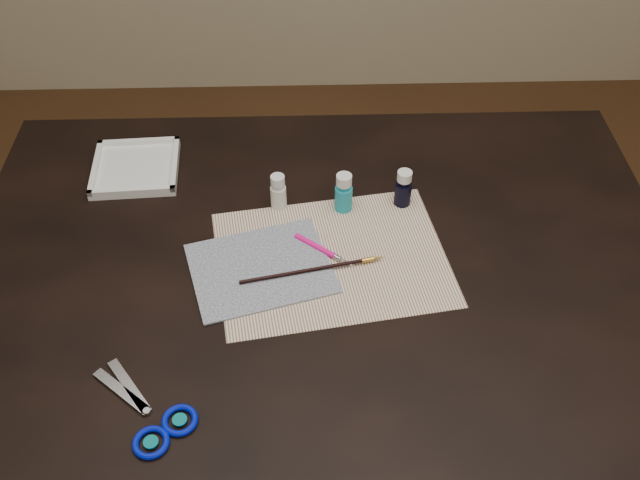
{
  "coord_description": "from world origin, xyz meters",
  "views": [
    {
      "loc": [
        -0.03,
        -0.89,
        1.68
      ],
      "look_at": [
        0.0,
        0.0,
        0.8
      ],
      "focal_mm": 40.0,
      "sensor_mm": 36.0,
      "label": 1
    }
  ],
  "objects_px": {
    "palette_tray": "(136,167)",
    "canvas": "(261,268)",
    "paint_bottle_cyan": "(344,193)",
    "paint_bottle_white": "(278,192)",
    "paper": "(332,258)",
    "paint_bottle_navy": "(403,188)",
    "scissors": "(135,407)"
  },
  "relations": [
    {
      "from": "paint_bottle_cyan",
      "to": "paint_bottle_white",
      "type": "bearing_deg",
      "value": 175.02
    },
    {
      "from": "paper",
      "to": "canvas",
      "type": "relative_size",
      "value": 1.69
    },
    {
      "from": "palette_tray",
      "to": "canvas",
      "type": "bearing_deg",
      "value": -47.07
    },
    {
      "from": "paint_bottle_cyan",
      "to": "palette_tray",
      "type": "xyz_separation_m",
      "value": [
        -0.42,
        0.13,
        -0.03
      ]
    },
    {
      "from": "paint_bottle_white",
      "to": "canvas",
      "type": "bearing_deg",
      "value": -100.28
    },
    {
      "from": "scissors",
      "to": "paint_bottle_cyan",
      "type": "bearing_deg",
      "value": -87.66
    },
    {
      "from": "palette_tray",
      "to": "paint_bottle_cyan",
      "type": "bearing_deg",
      "value": -16.86
    },
    {
      "from": "paint_bottle_navy",
      "to": "palette_tray",
      "type": "xyz_separation_m",
      "value": [
        -0.53,
        0.12,
        -0.03
      ]
    },
    {
      "from": "paper",
      "to": "paint_bottle_navy",
      "type": "xyz_separation_m",
      "value": [
        0.14,
        0.15,
        0.04
      ]
    },
    {
      "from": "paint_bottle_cyan",
      "to": "paint_bottle_navy",
      "type": "xyz_separation_m",
      "value": [
        0.12,
        0.01,
        -0.0
      ]
    },
    {
      "from": "paint_bottle_cyan",
      "to": "palette_tray",
      "type": "distance_m",
      "value": 0.44
    },
    {
      "from": "paint_bottle_white",
      "to": "paint_bottle_navy",
      "type": "relative_size",
      "value": 0.95
    },
    {
      "from": "paint_bottle_cyan",
      "to": "scissors",
      "type": "bearing_deg",
      "value": -127.47
    },
    {
      "from": "paint_bottle_cyan",
      "to": "paint_bottle_navy",
      "type": "height_order",
      "value": "paint_bottle_cyan"
    },
    {
      "from": "paper",
      "to": "paint_bottle_cyan",
      "type": "bearing_deg",
      "value": 78.29
    },
    {
      "from": "canvas",
      "to": "palette_tray",
      "type": "relative_size",
      "value": 1.42
    },
    {
      "from": "paper",
      "to": "paint_bottle_white",
      "type": "xyz_separation_m",
      "value": [
        -0.1,
        0.14,
        0.04
      ]
    },
    {
      "from": "paint_bottle_white",
      "to": "palette_tray",
      "type": "relative_size",
      "value": 0.44
    },
    {
      "from": "paper",
      "to": "palette_tray",
      "type": "xyz_separation_m",
      "value": [
        -0.39,
        0.26,
        0.01
      ]
    },
    {
      "from": "paint_bottle_cyan",
      "to": "palette_tray",
      "type": "bearing_deg",
      "value": 163.14
    },
    {
      "from": "canvas",
      "to": "scissors",
      "type": "xyz_separation_m",
      "value": [
        -0.18,
        -0.28,
        0.0
      ]
    },
    {
      "from": "paper",
      "to": "paint_bottle_navy",
      "type": "distance_m",
      "value": 0.21
    },
    {
      "from": "paint_bottle_navy",
      "to": "palette_tray",
      "type": "bearing_deg",
      "value": 167.85
    },
    {
      "from": "canvas",
      "to": "paint_bottle_white",
      "type": "xyz_separation_m",
      "value": [
        0.03,
        0.17,
        0.03
      ]
    },
    {
      "from": "paint_bottle_navy",
      "to": "palette_tray",
      "type": "height_order",
      "value": "paint_bottle_navy"
    },
    {
      "from": "paper",
      "to": "scissors",
      "type": "bearing_deg",
      "value": -135.38
    },
    {
      "from": "paint_bottle_white",
      "to": "palette_tray",
      "type": "xyz_separation_m",
      "value": [
        -0.29,
        0.12,
        -0.03
      ]
    },
    {
      "from": "canvas",
      "to": "scissors",
      "type": "height_order",
      "value": "scissors"
    },
    {
      "from": "paint_bottle_cyan",
      "to": "scissors",
      "type": "distance_m",
      "value": 0.55
    },
    {
      "from": "paint_bottle_white",
      "to": "palette_tray",
      "type": "bearing_deg",
      "value": 158.47
    },
    {
      "from": "palette_tray",
      "to": "paint_bottle_white",
      "type": "bearing_deg",
      "value": -21.53
    },
    {
      "from": "paint_bottle_navy",
      "to": "scissors",
      "type": "relative_size",
      "value": 0.37
    }
  ]
}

